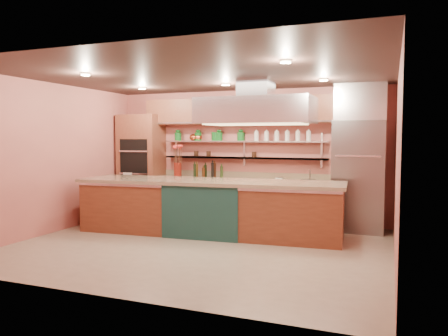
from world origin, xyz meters
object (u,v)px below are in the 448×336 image
at_px(island, 209,207).
at_px(flower_vase, 178,169).
at_px(refrigerator, 359,176).
at_px(green_canister, 215,136).
at_px(kitchen_scale, 279,178).
at_px(copper_kettle, 194,137).

height_order(island, flower_vase, flower_vase).
height_order(refrigerator, green_canister, refrigerator).
relative_size(flower_vase, kitchen_scale, 2.04).
xyz_separation_m(refrigerator, flower_vase, (-3.85, 0.01, 0.03)).
distance_m(flower_vase, kitchen_scale, 2.31).
xyz_separation_m(refrigerator, green_canister, (-3.04, 0.23, 0.76)).
height_order(flower_vase, kitchen_scale, flower_vase).
height_order(island, kitchen_scale, kitchen_scale).
height_order(flower_vase, copper_kettle, copper_kettle).
bearing_deg(copper_kettle, refrigerator, -3.69).
bearing_deg(kitchen_scale, copper_kettle, 161.09).
xyz_separation_m(flower_vase, copper_kettle, (0.29, 0.22, 0.71)).
bearing_deg(flower_vase, island, -44.88).
height_order(island, copper_kettle, copper_kettle).
xyz_separation_m(kitchen_scale, green_canister, (-1.50, 0.22, 0.84)).
distance_m(kitchen_scale, copper_kettle, 2.19).
relative_size(copper_kettle, green_canister, 1.00).
bearing_deg(copper_kettle, island, -56.31).
bearing_deg(refrigerator, copper_kettle, 176.31).
distance_m(kitchen_scale, green_canister, 1.73).
distance_m(island, flower_vase, 1.92).
relative_size(refrigerator, kitchen_scale, 14.31).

